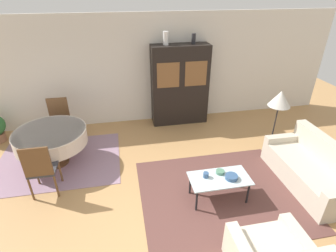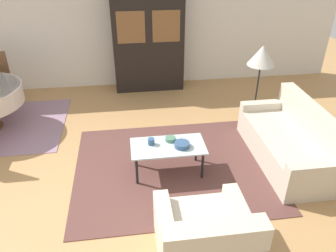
# 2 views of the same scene
# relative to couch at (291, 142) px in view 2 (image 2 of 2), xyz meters

# --- Properties ---
(ground_plane) EXTENTS (14.00, 14.00, 0.00)m
(ground_plane) POSITION_rel_couch_xyz_m (-2.68, -0.45, -0.30)
(ground_plane) COLOR tan
(wall_back) EXTENTS (10.00, 0.06, 2.70)m
(wall_back) POSITION_rel_couch_xyz_m (-2.68, 3.18, 1.05)
(wall_back) COLOR silver
(wall_back) RESTS_ON ground_plane
(area_rug) EXTENTS (2.77, 2.30, 0.01)m
(area_rug) POSITION_rel_couch_xyz_m (-1.71, 0.04, -0.29)
(area_rug) COLOR brown
(area_rug) RESTS_ON ground_plane
(couch) EXTENTS (0.84, 1.81, 0.83)m
(couch) POSITION_rel_couch_xyz_m (0.00, 0.00, 0.00)
(couch) COLOR beige
(couch) RESTS_ON ground_plane
(armchair) EXTENTS (0.93, 0.90, 0.80)m
(armchair) POSITION_rel_couch_xyz_m (-1.63, -1.52, -0.01)
(armchair) COLOR beige
(armchair) RESTS_ON ground_plane
(coffee_table) EXTENTS (1.00, 0.52, 0.43)m
(coffee_table) POSITION_rel_couch_xyz_m (-1.80, -0.06, 0.10)
(coffee_table) COLOR black
(coffee_table) RESTS_ON area_rug
(display_cabinet) EXTENTS (1.41, 0.47, 2.00)m
(display_cabinet) POSITION_rel_couch_xyz_m (-1.80, 2.89, 0.70)
(display_cabinet) COLOR black
(display_cabinet) RESTS_ON ground_plane
(floor_lamp) EXTENTS (0.45, 0.45, 1.35)m
(floor_lamp) POSITION_rel_couch_xyz_m (-0.08, 1.23, 0.85)
(floor_lamp) COLOR black
(floor_lamp) RESTS_ON ground_plane
(cup) EXTENTS (0.09, 0.09, 0.09)m
(cup) POSITION_rel_couch_xyz_m (-2.02, 0.01, 0.19)
(cup) COLOR #33517A
(cup) RESTS_ON coffee_table
(bowl) EXTENTS (0.21, 0.21, 0.07)m
(bowl) POSITION_rel_couch_xyz_m (-1.62, -0.11, 0.18)
(bowl) COLOR #33517A
(bowl) RESTS_ON coffee_table
(bowl_small) EXTENTS (0.14, 0.14, 0.05)m
(bowl_small) POSITION_rel_couch_xyz_m (-1.75, 0.06, 0.17)
(bowl_small) COLOR #4C7A60
(bowl_small) RESTS_ON coffee_table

